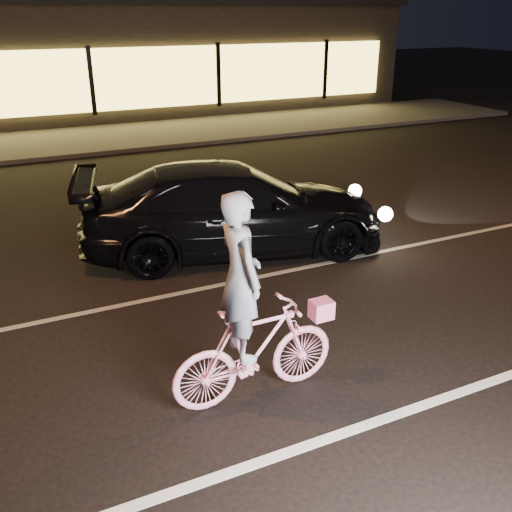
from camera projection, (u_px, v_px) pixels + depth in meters
ground at (333, 339)px, 7.07m from camera, size 90.00×90.00×0.00m
lane_stripe_near at (412, 409)px, 5.82m from camera, size 60.00×0.12×0.01m
lane_stripe_far at (262, 276)px, 8.72m from camera, size 60.00×0.10×0.01m
sidewalk at (108, 138)px, 17.81m from camera, size 30.00×4.00×0.12m
storefront at (69, 55)px, 21.93m from camera, size 25.40×8.42×4.20m
cyclist at (251, 330)px, 5.70m from camera, size 1.81×0.62×2.27m
sedan at (234, 208)px, 9.45m from camera, size 5.36×3.12×1.46m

